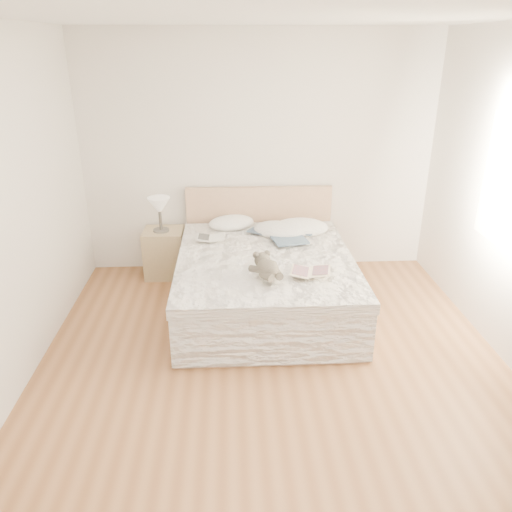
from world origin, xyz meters
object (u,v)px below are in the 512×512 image
childrens_book (310,272)px  table_lamp (159,207)px  teddy_bear (268,275)px  nightstand (165,253)px  bed (264,278)px  photo_book (211,238)px

childrens_book → table_lamp: bearing=151.3°
teddy_bear → table_lamp: bearing=107.1°
table_lamp → teddy_bear: table_lamp is taller
nightstand → bed: bearing=-35.7°
nightstand → photo_book: photo_book is taller
bed → nightstand: bearing=144.3°
bed → table_lamp: bearing=145.5°
teddy_bear → bed: bearing=67.5°
nightstand → table_lamp: (-0.02, -0.02, 0.56)m
bed → table_lamp: (-1.13, 0.77, 0.54)m
table_lamp → childrens_book: 2.02m
bed → childrens_book: 0.75m
table_lamp → childrens_book: table_lamp is taller
photo_book → childrens_book: (0.92, -0.90, 0.00)m
nightstand → childrens_book: childrens_book is taller
bed → photo_book: size_ratio=7.11×
photo_book → childrens_book: 1.29m
bed → nightstand: (-1.11, 0.80, -0.03)m
photo_book → childrens_book: bearing=-42.3°
photo_book → bed: bearing=-29.9°
nightstand → photo_book: size_ratio=1.86×
photo_book → table_lamp: bearing=144.9°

